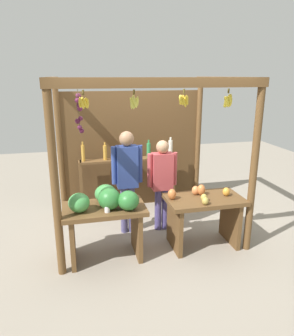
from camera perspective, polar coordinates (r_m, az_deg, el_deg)
ground_plane at (r=5.36m, az=-0.50°, el=-10.61°), size 12.00×12.00×0.00m
market_stall at (r=5.29m, az=-1.60°, el=5.38°), size 2.72×2.10×2.41m
fruit_counter_left at (r=4.27m, az=-7.49°, el=-7.72°), size 1.09×0.69×1.04m
fruit_counter_right at (r=4.68m, az=10.10°, el=-7.59°), size 1.10×0.64×0.91m
bottle_shelf_unit at (r=5.73m, az=-3.30°, el=-0.43°), size 1.74×0.22×1.35m
vendor_man at (r=4.86m, az=-3.60°, el=-0.97°), size 0.48×0.22×1.64m
vendor_woman at (r=4.98m, az=2.75°, el=-1.82°), size 0.48×0.20×1.48m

